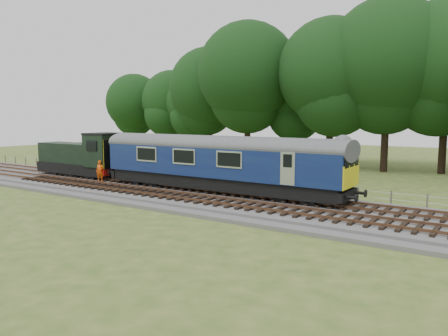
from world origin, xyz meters
The scene contains 9 objects.
ground centered at (0.00, 0.00, 0.00)m, with size 120.00×120.00×0.00m, color #3A5820.
ballast centered at (0.00, 0.00, 0.17)m, with size 70.00×7.00×0.35m, color #4C4C4F.
track_north centered at (0.00, 1.40, 0.42)m, with size 67.20×2.40×0.21m.
track_south centered at (0.00, -1.60, 0.42)m, with size 67.20×2.40×0.21m.
fence centered at (0.00, 4.50, 0.00)m, with size 64.00×0.12×1.00m, color #6B6054, non-canonical shape.
tree_line centered at (0.00, 22.00, 0.00)m, with size 70.00×8.00×18.00m, color black, non-canonical shape.
dmu_railcar centered at (-0.52, 1.40, 2.61)m, with size 18.05×2.86×3.88m.
shunter_loco centered at (-14.45, 1.40, 1.97)m, with size 8.91×2.60×3.38m.
worker centered at (-10.75, 0.01, 1.19)m, with size 0.61×0.40×1.67m, color #FC580D.
Camera 1 is at (15.99, -22.60, 5.46)m, focal length 35.00 mm.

